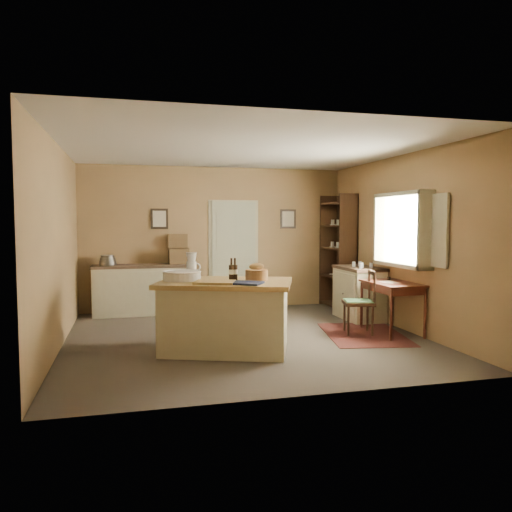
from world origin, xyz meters
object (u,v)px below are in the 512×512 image
(work_island, at_px, (225,314))
(sideboard, at_px, (145,288))
(writing_desk, at_px, (392,288))
(desk_chair, at_px, (358,303))
(right_cabinet, at_px, (359,292))
(shelving_unit, at_px, (340,252))

(work_island, relative_size, sideboard, 1.07)
(writing_desk, height_order, desk_chair, desk_chair)
(sideboard, xyz_separation_m, right_cabinet, (3.54, -1.35, -0.02))
(right_cabinet, bearing_deg, writing_desk, -89.99)
(desk_chair, bearing_deg, right_cabinet, 78.75)
(work_island, bearing_deg, sideboard, 128.12)
(desk_chair, xyz_separation_m, shelving_unit, (0.67, 2.18, 0.63))
(work_island, xyz_separation_m, shelving_unit, (2.77, 2.64, 0.61))
(work_island, xyz_separation_m, sideboard, (-0.92, 2.84, -0.00))
(sideboard, relative_size, desk_chair, 1.96)
(work_island, bearing_deg, right_cabinet, 49.78)
(desk_chair, height_order, right_cabinet, right_cabinet)
(shelving_unit, bearing_deg, sideboard, 176.91)
(writing_desk, bearing_deg, sideboard, 145.26)
(right_cabinet, bearing_deg, work_island, -150.33)
(work_island, height_order, desk_chair, work_island)
(right_cabinet, xyz_separation_m, shelving_unit, (0.16, 1.15, 0.63))
(sideboard, xyz_separation_m, shelving_unit, (3.70, -0.20, 0.61))
(desk_chair, distance_m, shelving_unit, 2.37)
(desk_chair, bearing_deg, shelving_unit, 88.06)
(work_island, xyz_separation_m, desk_chair, (2.11, 0.46, -0.02))
(desk_chair, relative_size, shelving_unit, 0.42)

